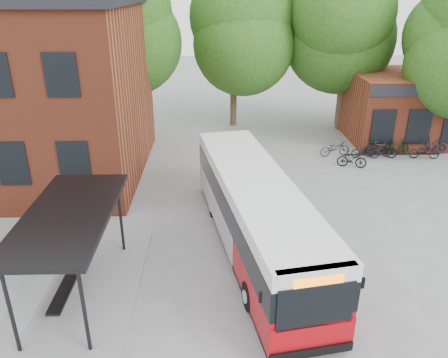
{
  "coord_description": "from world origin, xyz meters",
  "views": [
    {
      "loc": [
        -0.36,
        -11.97,
        8.69
      ],
      "look_at": [
        0.02,
        3.19,
        2.0
      ],
      "focal_mm": 35.0,
      "sensor_mm": 36.0,
      "label": 1
    }
  ],
  "objects_px": {
    "bicycle_7": "(433,145)",
    "bicycle_3": "(379,149)",
    "bicycle_6": "(425,151)",
    "city_bus": "(255,214)",
    "bicycle_0": "(335,148)",
    "bicycle_1": "(352,159)",
    "bus_shelter": "(75,255)",
    "bicycle_4": "(381,149)",
    "bicycle_5": "(396,147)",
    "bicycle_2": "(366,151)"
  },
  "relations": [
    {
      "from": "bicycle_7",
      "to": "bicycle_3",
      "type": "bearing_deg",
      "value": 100.32
    },
    {
      "from": "bicycle_6",
      "to": "city_bus",
      "type": "bearing_deg",
      "value": 137.16
    },
    {
      "from": "bicycle_0",
      "to": "bicycle_7",
      "type": "distance_m",
      "value": 5.59
    },
    {
      "from": "bicycle_1",
      "to": "bus_shelter",
      "type": "bearing_deg",
      "value": 148.25
    },
    {
      "from": "bicycle_4",
      "to": "bicycle_5",
      "type": "distance_m",
      "value": 0.94
    },
    {
      "from": "bicycle_1",
      "to": "bicycle_4",
      "type": "xyz_separation_m",
      "value": [
        2.07,
        1.46,
        0.0
      ]
    },
    {
      "from": "bicycle_1",
      "to": "bicycle_2",
      "type": "relative_size",
      "value": 0.97
    },
    {
      "from": "bicycle_6",
      "to": "bicycle_7",
      "type": "relative_size",
      "value": 0.96
    },
    {
      "from": "bicycle_1",
      "to": "bicycle_4",
      "type": "relative_size",
      "value": 0.87
    },
    {
      "from": "city_bus",
      "to": "bicycle_7",
      "type": "distance_m",
      "value": 14.49
    },
    {
      "from": "bicycle_0",
      "to": "bicycle_6",
      "type": "xyz_separation_m",
      "value": [
        4.83,
        -0.52,
        -0.03
      ]
    },
    {
      "from": "bicycle_2",
      "to": "city_bus",
      "type": "bearing_deg",
      "value": 146.59
    },
    {
      "from": "bus_shelter",
      "to": "bicycle_3",
      "type": "xyz_separation_m",
      "value": [
        13.28,
        11.58,
        -1.0
      ]
    },
    {
      "from": "bicycle_3",
      "to": "bicycle_2",
      "type": "bearing_deg",
      "value": 100.85
    },
    {
      "from": "bicycle_3",
      "to": "bicycle_5",
      "type": "height_order",
      "value": "bicycle_5"
    },
    {
      "from": "bicycle_5",
      "to": "bicycle_7",
      "type": "bearing_deg",
      "value": -91.59
    },
    {
      "from": "bus_shelter",
      "to": "bicycle_1",
      "type": "bearing_deg",
      "value": 41.64
    },
    {
      "from": "city_bus",
      "to": "bicycle_2",
      "type": "bearing_deg",
      "value": 41.79
    },
    {
      "from": "bicycle_4",
      "to": "bicycle_6",
      "type": "xyz_separation_m",
      "value": [
        2.31,
        -0.28,
        -0.03
      ]
    },
    {
      "from": "bus_shelter",
      "to": "bicycle_5",
      "type": "relative_size",
      "value": 4.37
    },
    {
      "from": "bus_shelter",
      "to": "bicycle_2",
      "type": "xyz_separation_m",
      "value": [
        12.51,
        11.41,
        -1.04
      ]
    },
    {
      "from": "bus_shelter",
      "to": "bicycle_1",
      "type": "xyz_separation_m",
      "value": [
        11.35,
        10.09,
        -0.99
      ]
    },
    {
      "from": "bicycle_4",
      "to": "bicycle_3",
      "type": "bearing_deg",
      "value": 95.24
    },
    {
      "from": "bicycle_4",
      "to": "bicycle_6",
      "type": "distance_m",
      "value": 2.32
    },
    {
      "from": "bicycle_3",
      "to": "bicycle_7",
      "type": "xyz_separation_m",
      "value": [
        3.2,
        0.4,
        0.06
      ]
    },
    {
      "from": "city_bus",
      "to": "bicycle_0",
      "type": "bearing_deg",
      "value": 49.89
    },
    {
      "from": "city_bus",
      "to": "bicycle_5",
      "type": "distance_m",
      "value": 12.81
    },
    {
      "from": "bicycle_1",
      "to": "bicycle_5",
      "type": "distance_m",
      "value": 3.42
    },
    {
      "from": "bicycle_0",
      "to": "bus_shelter",
      "type": "bearing_deg",
      "value": 124.09
    },
    {
      "from": "bicycle_4",
      "to": "bicycle_2",
      "type": "bearing_deg",
      "value": 115.38
    },
    {
      "from": "bicycle_1",
      "to": "bicycle_5",
      "type": "bearing_deg",
      "value": -43.68
    },
    {
      "from": "bicycle_2",
      "to": "bicycle_6",
      "type": "height_order",
      "value": "bicycle_6"
    },
    {
      "from": "bicycle_0",
      "to": "bicycle_1",
      "type": "bearing_deg",
      "value": -177.98
    },
    {
      "from": "city_bus",
      "to": "bicycle_4",
      "type": "distance_m",
      "value": 12.03
    },
    {
      "from": "bicycle_1",
      "to": "bicycle_7",
      "type": "distance_m",
      "value": 5.47
    },
    {
      "from": "bus_shelter",
      "to": "bicycle_0",
      "type": "height_order",
      "value": "bus_shelter"
    },
    {
      "from": "bicycle_0",
      "to": "bicycle_5",
      "type": "xyz_separation_m",
      "value": [
        3.43,
        0.0,
        0.03
      ]
    },
    {
      "from": "bicycle_0",
      "to": "bicycle_5",
      "type": "height_order",
      "value": "bicycle_5"
    },
    {
      "from": "city_bus",
      "to": "bicycle_6",
      "type": "distance_m",
      "value": 13.46
    },
    {
      "from": "bicycle_4",
      "to": "bus_shelter",
      "type": "bearing_deg",
      "value": 147.19
    },
    {
      "from": "city_bus",
      "to": "bicycle_7",
      "type": "height_order",
      "value": "city_bus"
    },
    {
      "from": "bicycle_3",
      "to": "bicycle_5",
      "type": "distance_m",
      "value": 1.06
    },
    {
      "from": "bicycle_1",
      "to": "bicycle_5",
      "type": "height_order",
      "value": "bicycle_5"
    },
    {
      "from": "bicycle_1",
      "to": "city_bus",
      "type": "bearing_deg",
      "value": 159.36
    },
    {
      "from": "bicycle_0",
      "to": "bicycle_7",
      "type": "xyz_separation_m",
      "value": [
        5.59,
        0.19,
        0.05
      ]
    },
    {
      "from": "bicycle_2",
      "to": "bicycle_4",
      "type": "distance_m",
      "value": 0.92
    },
    {
      "from": "bicycle_5",
      "to": "bicycle_1",
      "type": "bearing_deg",
      "value": 113.22
    },
    {
      "from": "city_bus",
      "to": "bicycle_6",
      "type": "relative_size",
      "value": 6.7
    },
    {
      "from": "bicycle_3",
      "to": "bicycle_4",
      "type": "xyz_separation_m",
      "value": [
        0.14,
        -0.03,
        0.01
      ]
    },
    {
      "from": "city_bus",
      "to": "bicycle_3",
      "type": "xyz_separation_m",
      "value": [
        7.72,
        9.09,
        -0.93
      ]
    }
  ]
}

